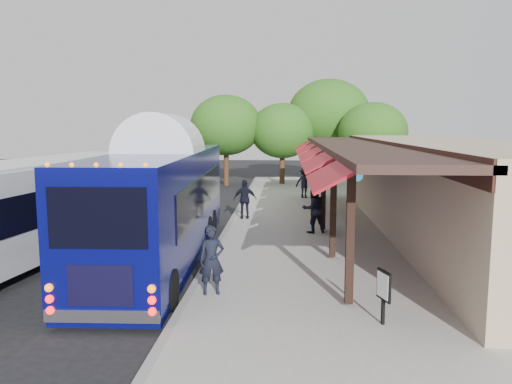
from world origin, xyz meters
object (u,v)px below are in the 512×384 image
(coach_bus, at_px, (162,199))
(city_bus, at_px, (31,206))
(ped_c, at_px, (245,199))
(sign_board, at_px, (384,288))
(ped_d, at_px, (305,183))
(ped_a, at_px, (212,260))
(ped_b, at_px, (313,209))

(coach_bus, distance_m, city_bus, 4.00)
(coach_bus, height_order, ped_c, coach_bus)
(sign_board, bearing_deg, ped_d, 74.35)
(ped_a, height_order, ped_c, ped_c)
(ped_d, bearing_deg, coach_bus, 93.02)
(ped_b, height_order, ped_d, ped_b)
(city_bus, height_order, ped_c, city_bus)
(ped_b, distance_m, ped_c, 3.87)
(ped_b, height_order, sign_board, ped_b)
(ped_b, xyz_separation_m, sign_board, (0.95, -8.70, -0.14))
(ped_d, height_order, sign_board, ped_d)
(ped_a, distance_m, sign_board, 4.09)
(city_bus, height_order, ped_d, city_bus)
(coach_bus, xyz_separation_m, ped_a, (2.05, -3.44, -0.96))
(coach_bus, height_order, ped_b, coach_bus)
(ped_a, bearing_deg, coach_bus, 107.06)
(city_bus, bearing_deg, ped_d, 63.13)
(coach_bus, distance_m, ped_d, 13.66)
(ped_a, relative_size, ped_c, 0.98)
(ped_a, bearing_deg, sign_board, -37.34)
(ped_c, bearing_deg, city_bus, 42.13)
(city_bus, relative_size, ped_d, 6.83)
(coach_bus, xyz_separation_m, sign_board, (5.80, -5.08, -1.03))
(city_bus, bearing_deg, coach_bus, 11.38)
(ped_b, bearing_deg, ped_c, -62.51)
(ped_c, bearing_deg, ped_a, 84.67)
(ped_b, bearing_deg, city_bus, 4.99)
(ped_b, distance_m, sign_board, 8.76)
(city_bus, relative_size, ped_a, 7.04)
(ped_c, relative_size, ped_d, 0.99)
(city_bus, bearing_deg, sign_board, -18.81)
(coach_bus, height_order, city_bus, coach_bus)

